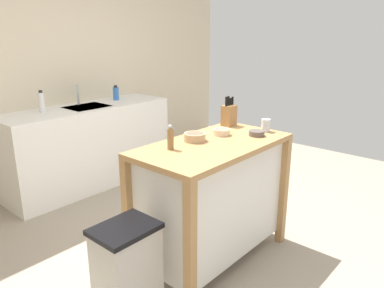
{
  "coord_description": "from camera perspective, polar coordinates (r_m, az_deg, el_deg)",
  "views": [
    {
      "loc": [
        -1.94,
        -1.59,
        1.69
      ],
      "look_at": [
        0.05,
        0.15,
        0.88
      ],
      "focal_mm": 34.92,
      "sensor_mm": 36.0,
      "label": 1
    }
  ],
  "objects": [
    {
      "name": "trash_bin",
      "position": [
        2.35,
        -9.85,
        -18.97
      ],
      "size": [
        0.36,
        0.28,
        0.63
      ],
      "color": "#B7B2A8",
      "rests_on": "ground"
    },
    {
      "name": "bottle_hand_soap",
      "position": [
        4.54,
        -11.55,
        7.6
      ],
      "size": [
        0.07,
        0.07,
        0.17
      ],
      "color": "blue",
      "rests_on": "sink_counter"
    },
    {
      "name": "pepper_grinder",
      "position": [
        2.46,
        -3.31,
        0.94
      ],
      "size": [
        0.04,
        0.04,
        0.17
      ],
      "color": "olive",
      "rests_on": "kitchen_island"
    },
    {
      "name": "bottle_dish_soap",
      "position": [
        4.04,
        -21.98,
        5.96
      ],
      "size": [
        0.06,
        0.06,
        0.22
      ],
      "color": "white",
      "rests_on": "sink_counter"
    },
    {
      "name": "bowl_ceramic_wide",
      "position": [
        2.83,
        4.51,
        1.88
      ],
      "size": [
        0.13,
        0.13,
        0.05
      ],
      "color": "beige",
      "rests_on": "kitchen_island"
    },
    {
      "name": "knife_block",
      "position": [
        3.1,
        5.67,
        4.46
      ],
      "size": [
        0.11,
        0.09,
        0.25
      ],
      "color": "#9E7042",
      "rests_on": "kitchen_island"
    },
    {
      "name": "sink_counter",
      "position": [
        4.34,
        -15.4,
        -0.23
      ],
      "size": [
        1.89,
        0.6,
        0.9
      ],
      "color": "white",
      "rests_on": "ground"
    },
    {
      "name": "kitchen_island",
      "position": [
        2.78,
        3.13,
        -7.94
      ],
      "size": [
        1.19,
        0.62,
        0.93
      ],
      "color": "#AD7F4C",
      "rests_on": "ground"
    },
    {
      "name": "wall_back",
      "position": [
        4.33,
        -22.35,
        10.57
      ],
      "size": [
        5.64,
        0.1,
        2.6
      ],
      "primitive_type": "cube",
      "color": "beige",
      "rests_on": "ground"
    },
    {
      "name": "bowl_stoneware_deep",
      "position": [
        2.66,
        0.41,
        1.1
      ],
      "size": [
        0.16,
        0.16,
        0.06
      ],
      "color": "tan",
      "rests_on": "kitchen_island"
    },
    {
      "name": "ground_plane",
      "position": [
        3.02,
        1.56,
        -16.97
      ],
      "size": [
        6.64,
        6.64,
        0.0
      ],
      "primitive_type": "plane",
      "color": "gray",
      "rests_on": "ground"
    },
    {
      "name": "bowl_ceramic_small",
      "position": [
        2.84,
        9.85,
        1.66
      ],
      "size": [
        0.12,
        0.12,
        0.04
      ],
      "color": "#564C47",
      "rests_on": "kitchen_island"
    },
    {
      "name": "sink_faucet",
      "position": [
        4.33,
        -17.02,
        7.19
      ],
      "size": [
        0.02,
        0.02,
        0.22
      ],
      "color": "#B7BCC1",
      "rests_on": "sink_counter"
    },
    {
      "name": "drinking_cup",
      "position": [
        2.97,
        11.2,
        2.81
      ],
      "size": [
        0.07,
        0.07,
        0.1
      ],
      "color": "silver",
      "rests_on": "kitchen_island"
    }
  ]
}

